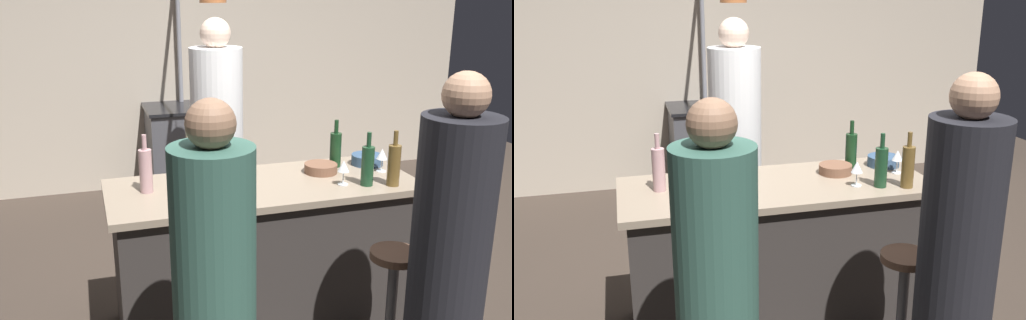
% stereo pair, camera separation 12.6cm
% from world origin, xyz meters
% --- Properties ---
extents(ground_plane, '(9.00, 9.00, 0.00)m').
position_xyz_m(ground_plane, '(0.00, 0.00, 0.00)').
color(ground_plane, '#382D26').
extents(back_wall, '(6.40, 0.16, 2.60)m').
position_xyz_m(back_wall, '(0.00, 2.85, 1.30)').
color(back_wall, '#BCAD99').
rests_on(back_wall, ground_plane).
extents(kitchen_island, '(1.80, 0.72, 0.90)m').
position_xyz_m(kitchen_island, '(0.00, 0.00, 0.45)').
color(kitchen_island, '#332D2B').
rests_on(kitchen_island, ground_plane).
extents(stove_range, '(0.80, 0.64, 0.89)m').
position_xyz_m(stove_range, '(0.00, 2.45, 0.45)').
color(stove_range, '#47474C').
rests_on(stove_range, ground_plane).
extents(chef, '(0.38, 0.38, 1.80)m').
position_xyz_m(chef, '(-0.04, 0.97, 0.83)').
color(chef, white).
rests_on(chef, ground_plane).
extents(guest_left, '(0.34, 0.34, 1.60)m').
position_xyz_m(guest_left, '(-0.52, -0.97, 0.74)').
color(guest_left, '#33594C').
rests_on(guest_left, ground_plane).
extents(bar_stool_right, '(0.28, 0.28, 0.68)m').
position_xyz_m(bar_stool_right, '(0.52, -0.62, 0.38)').
color(bar_stool_right, '#4C4C51').
rests_on(bar_stool_right, ground_plane).
extents(guest_right, '(0.35, 0.35, 1.66)m').
position_xyz_m(guest_right, '(0.56, -0.99, 0.77)').
color(guest_right, black).
rests_on(guest_right, ground_plane).
extents(overhead_pot_rack, '(0.57, 1.46, 2.17)m').
position_xyz_m(overhead_pot_rack, '(-0.06, 2.02, 1.62)').
color(overhead_pot_rack, gray).
rests_on(overhead_pot_rack, ground_plane).
extents(pepper_mill, '(0.05, 0.05, 0.21)m').
position_xyz_m(pepper_mill, '(-0.17, 0.22, 1.01)').
color(pepper_mill, '#382319').
rests_on(pepper_mill, kitchen_island).
extents(wine_bottle_amber, '(0.07, 0.07, 0.32)m').
position_xyz_m(wine_bottle_amber, '(0.70, -0.25, 1.03)').
color(wine_bottle_amber, brown).
rests_on(wine_bottle_amber, kitchen_island).
extents(wine_bottle_rose, '(0.07, 0.07, 0.33)m').
position_xyz_m(wine_bottle_rose, '(-0.66, 0.06, 1.03)').
color(wine_bottle_rose, '#B78C8E').
rests_on(wine_bottle_rose, kitchen_island).
extents(wine_bottle_white, '(0.07, 0.07, 0.32)m').
position_xyz_m(wine_bottle_white, '(-0.42, 0.06, 1.02)').
color(wine_bottle_white, gray).
rests_on(wine_bottle_white, kitchen_island).
extents(wine_bottle_red, '(0.07, 0.07, 0.30)m').
position_xyz_m(wine_bottle_red, '(0.54, 0.19, 1.02)').
color(wine_bottle_red, '#143319').
rests_on(wine_bottle_red, kitchen_island).
extents(wine_bottle_green, '(0.07, 0.07, 0.31)m').
position_xyz_m(wine_bottle_green, '(0.56, -0.20, 1.02)').
color(wine_bottle_green, '#193D23').
rests_on(wine_bottle_green, kitchen_island).
extents(wine_glass_near_left_guest, '(0.07, 0.07, 0.15)m').
position_xyz_m(wine_glass_near_left_guest, '(0.76, -0.00, 1.01)').
color(wine_glass_near_left_guest, silver).
rests_on(wine_glass_near_left_guest, kitchen_island).
extents(wine_glass_by_chef, '(0.07, 0.07, 0.15)m').
position_xyz_m(wine_glass_by_chef, '(-0.49, -0.18, 1.01)').
color(wine_glass_by_chef, silver).
rests_on(wine_glass_by_chef, kitchen_island).
extents(wine_glass_near_right_guest, '(0.07, 0.07, 0.15)m').
position_xyz_m(wine_glass_near_right_guest, '(0.43, -0.16, 1.01)').
color(wine_glass_near_right_guest, silver).
rests_on(wine_glass_near_right_guest, kitchen_island).
extents(mixing_bowl_wooden, '(0.20, 0.20, 0.06)m').
position_xyz_m(mixing_bowl_wooden, '(0.40, 0.09, 0.93)').
color(mixing_bowl_wooden, brown).
rests_on(mixing_bowl_wooden, kitchen_island).
extents(mixing_bowl_blue, '(0.20, 0.20, 0.07)m').
position_xyz_m(mixing_bowl_blue, '(0.75, 0.16, 0.93)').
color(mixing_bowl_blue, '#334C6B').
rests_on(mixing_bowl_blue, kitchen_island).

